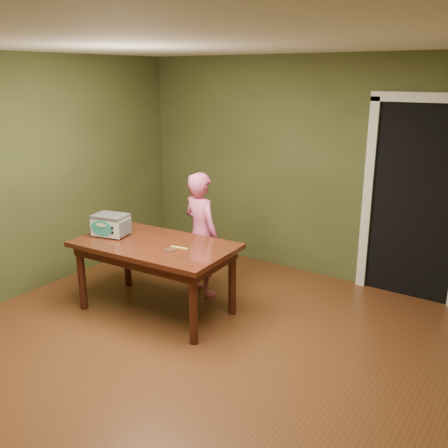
% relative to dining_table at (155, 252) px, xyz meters
% --- Properties ---
extents(floor, '(5.00, 5.00, 0.00)m').
position_rel_dining_table_xyz_m(floor, '(0.72, -0.61, -0.65)').
color(floor, '#5C321A').
rests_on(floor, ground).
extents(room_shell, '(4.52, 5.02, 2.61)m').
position_rel_dining_table_xyz_m(room_shell, '(0.72, -0.61, 1.06)').
color(room_shell, '#4A522C').
rests_on(room_shell, ground).
extents(doorway, '(1.10, 0.66, 2.25)m').
position_rel_dining_table_xyz_m(doorway, '(2.02, 2.17, 0.41)').
color(doorway, black).
rests_on(doorway, ground).
extents(dining_table, '(1.65, 1.00, 0.75)m').
position_rel_dining_table_xyz_m(dining_table, '(0.00, 0.00, 0.00)').
color(dining_table, '#3E170E').
rests_on(dining_table, floor).
extents(toy_oven, '(0.41, 0.32, 0.23)m').
position_rel_dining_table_xyz_m(toy_oven, '(-0.53, -0.08, 0.22)').
color(toy_oven, '#4C4F54').
rests_on(toy_oven, dining_table).
extents(baking_pan, '(0.10, 0.10, 0.02)m').
position_rel_dining_table_xyz_m(baking_pan, '(0.29, -0.11, 0.11)').
color(baking_pan, silver).
rests_on(baking_pan, dining_table).
extents(spatula, '(0.18, 0.05, 0.01)m').
position_rel_dining_table_xyz_m(spatula, '(0.30, 0.02, 0.10)').
color(spatula, '#EADE65').
rests_on(spatula, dining_table).
extents(child, '(0.58, 0.46, 1.38)m').
position_rel_dining_table_xyz_m(child, '(0.11, 0.64, 0.04)').
color(child, '#D45787').
rests_on(child, floor).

